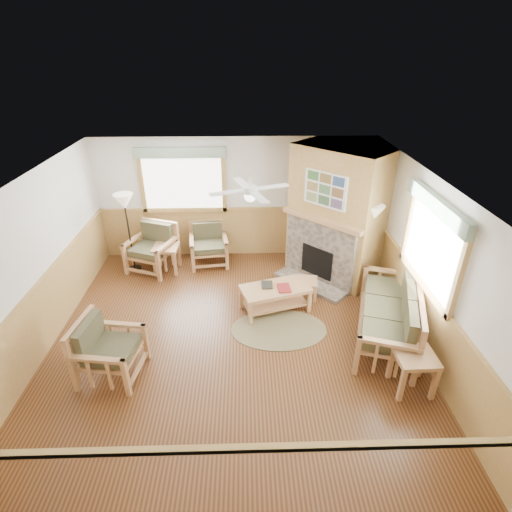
{
  "coord_description": "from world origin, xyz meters",
  "views": [
    {
      "loc": [
        0.23,
        -5.34,
        4.4
      ],
      "look_at": [
        0.4,
        0.7,
        1.15
      ],
      "focal_mm": 28.0,
      "sensor_mm": 36.0,
      "label": 1
    }
  ],
  "objects_px": {
    "sofa": "(388,311)",
    "floor_lamp_left": "(129,233)",
    "coffee_table": "(275,299)",
    "armchair_back_left": "(151,248)",
    "end_table_sofa": "(412,372)",
    "armchair_left": "(110,349)",
    "floor_lamp_right": "(367,249)",
    "armchair_back_right": "(209,245)",
    "footstool": "(306,288)",
    "end_table_chairs": "(167,259)"
  },
  "relations": [
    {
      "from": "sofa",
      "to": "floor_lamp_left",
      "type": "relative_size",
      "value": 1.26
    },
    {
      "from": "coffee_table",
      "to": "floor_lamp_left",
      "type": "bearing_deg",
      "value": 134.34
    },
    {
      "from": "armchair_back_left",
      "to": "end_table_sofa",
      "type": "distance_m",
      "value": 5.62
    },
    {
      "from": "armchair_left",
      "to": "floor_lamp_right",
      "type": "relative_size",
      "value": 0.52
    },
    {
      "from": "end_table_sofa",
      "to": "armchair_back_right",
      "type": "bearing_deg",
      "value": 129.7
    },
    {
      "from": "armchair_left",
      "to": "footstool",
      "type": "distance_m",
      "value": 3.72
    },
    {
      "from": "end_table_sofa",
      "to": "floor_lamp_right",
      "type": "xyz_separation_m",
      "value": [
        0.0,
        2.6,
        0.6
      ]
    },
    {
      "from": "end_table_sofa",
      "to": "floor_lamp_left",
      "type": "bearing_deg",
      "value": 143.3
    },
    {
      "from": "end_table_chairs",
      "to": "floor_lamp_left",
      "type": "relative_size",
      "value": 0.34
    },
    {
      "from": "armchair_back_right",
      "to": "footstool",
      "type": "relative_size",
      "value": 2.1
    },
    {
      "from": "end_table_chairs",
      "to": "floor_lamp_left",
      "type": "height_order",
      "value": "floor_lamp_left"
    },
    {
      "from": "coffee_table",
      "to": "floor_lamp_left",
      "type": "relative_size",
      "value": 0.71
    },
    {
      "from": "footstool",
      "to": "floor_lamp_left",
      "type": "relative_size",
      "value": 0.24
    },
    {
      "from": "floor_lamp_right",
      "to": "sofa",
      "type": "bearing_deg",
      "value": -90.0
    },
    {
      "from": "armchair_back_left",
      "to": "armchair_back_right",
      "type": "xyz_separation_m",
      "value": [
        1.21,
        0.23,
        -0.05
      ]
    },
    {
      "from": "sofa",
      "to": "end_table_chairs",
      "type": "xyz_separation_m",
      "value": [
        -4.02,
        2.29,
        -0.21
      ]
    },
    {
      "from": "armchair_back_left",
      "to": "end_table_chairs",
      "type": "bearing_deg",
      "value": 5.14
    },
    {
      "from": "armchair_back_right",
      "to": "end_table_chairs",
      "type": "xyz_separation_m",
      "value": [
        -0.88,
        -0.32,
        -0.15
      ]
    },
    {
      "from": "end_table_chairs",
      "to": "floor_lamp_right",
      "type": "height_order",
      "value": "floor_lamp_right"
    },
    {
      "from": "coffee_table",
      "to": "footstool",
      "type": "xyz_separation_m",
      "value": [
        0.63,
        0.42,
        -0.06
      ]
    },
    {
      "from": "sofa",
      "to": "floor_lamp_right",
      "type": "xyz_separation_m",
      "value": [
        0.0,
        1.43,
        0.4
      ]
    },
    {
      "from": "sofa",
      "to": "armchair_left",
      "type": "height_order",
      "value": "sofa"
    },
    {
      "from": "end_table_sofa",
      "to": "floor_lamp_right",
      "type": "relative_size",
      "value": 0.34
    },
    {
      "from": "end_table_sofa",
      "to": "footstool",
      "type": "height_order",
      "value": "end_table_sofa"
    },
    {
      "from": "armchair_back_right",
      "to": "floor_lamp_left",
      "type": "relative_size",
      "value": 0.51
    },
    {
      "from": "coffee_table",
      "to": "floor_lamp_right",
      "type": "distance_m",
      "value": 2.02
    },
    {
      "from": "coffee_table",
      "to": "footstool",
      "type": "bearing_deg",
      "value": 16.26
    },
    {
      "from": "end_table_sofa",
      "to": "armchair_back_left",
      "type": "bearing_deg",
      "value": 140.7
    },
    {
      "from": "sofa",
      "to": "floor_lamp_right",
      "type": "distance_m",
      "value": 1.48
    },
    {
      "from": "footstool",
      "to": "floor_lamp_right",
      "type": "bearing_deg",
      "value": 11.1
    },
    {
      "from": "armchair_left",
      "to": "sofa",
      "type": "bearing_deg",
      "value": -71.8
    },
    {
      "from": "armchair_back_left",
      "to": "end_table_chairs",
      "type": "xyz_separation_m",
      "value": [
        0.32,
        -0.09,
        -0.2
      ]
    },
    {
      "from": "armchair_back_right",
      "to": "footstool",
      "type": "height_order",
      "value": "armchair_back_right"
    },
    {
      "from": "armchair_back_left",
      "to": "floor_lamp_right",
      "type": "bearing_deg",
      "value": 9.01
    },
    {
      "from": "armchair_back_left",
      "to": "footstool",
      "type": "distance_m",
      "value": 3.41
    },
    {
      "from": "armchair_back_right",
      "to": "end_table_sofa",
      "type": "relative_size",
      "value": 1.47
    },
    {
      "from": "armchair_back_left",
      "to": "armchair_left",
      "type": "distance_m",
      "value": 3.15
    },
    {
      "from": "armchair_back_right",
      "to": "armchair_left",
      "type": "relative_size",
      "value": 0.96
    },
    {
      "from": "armchair_back_right",
      "to": "footstool",
      "type": "bearing_deg",
      "value": -43.31
    },
    {
      "from": "armchair_back_right",
      "to": "floor_lamp_left",
      "type": "xyz_separation_m",
      "value": [
        -1.62,
        -0.23,
        0.42
      ]
    },
    {
      "from": "armchair_left",
      "to": "floor_lamp_right",
      "type": "xyz_separation_m",
      "value": [
        4.32,
        2.19,
        0.44
      ]
    },
    {
      "from": "armchair_back_left",
      "to": "end_table_sofa",
      "type": "relative_size",
      "value": 1.63
    },
    {
      "from": "floor_lamp_right",
      "to": "end_table_sofa",
      "type": "bearing_deg",
      "value": -90.0
    },
    {
      "from": "coffee_table",
      "to": "floor_lamp_right",
      "type": "relative_size",
      "value": 0.68
    },
    {
      "from": "sofa",
      "to": "floor_lamp_right",
      "type": "bearing_deg",
      "value": -162.12
    },
    {
      "from": "armchair_left",
      "to": "end_table_chairs",
      "type": "xyz_separation_m",
      "value": [
        0.3,
        3.06,
        -0.17
      ]
    },
    {
      "from": "end_table_sofa",
      "to": "floor_lamp_left",
      "type": "distance_m",
      "value": 5.97
    },
    {
      "from": "armchair_left",
      "to": "footstool",
      "type": "height_order",
      "value": "armchair_left"
    },
    {
      "from": "footstool",
      "to": "armchair_back_right",
      "type": "bearing_deg",
      "value": 144.32
    },
    {
      "from": "end_table_chairs",
      "to": "coffee_table",
      "type": "bearing_deg",
      "value": -34.14
    }
  ]
}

